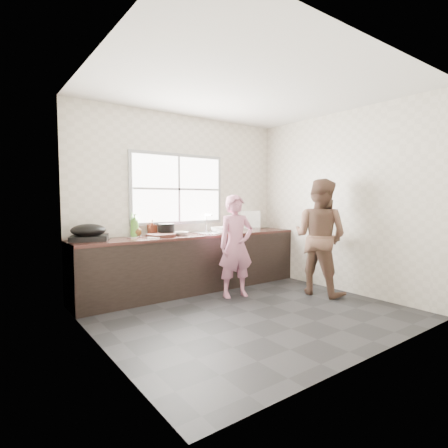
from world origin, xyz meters
TOP-DOWN VIEW (x-y plane):
  - floor at (0.00, 0.00)m, footprint 3.60×3.20m
  - ceiling at (0.00, 0.00)m, footprint 3.60×3.20m
  - wall_back at (0.00, 1.60)m, footprint 3.60×0.01m
  - wall_left at (-1.80, 0.00)m, footprint 0.01×3.20m
  - wall_right at (1.80, 0.00)m, footprint 0.01×3.20m
  - wall_front at (0.00, -1.60)m, footprint 3.60×0.01m
  - cabinet at (0.00, 1.29)m, footprint 3.60×0.62m
  - countertop at (0.00, 1.29)m, footprint 3.60×0.64m
  - sink at (0.35, 1.29)m, footprint 0.55×0.45m
  - faucet at (0.35, 1.49)m, footprint 0.02×0.02m
  - window_frame at (-0.10, 1.59)m, footprint 1.60×0.05m
  - window_glazing at (-0.10, 1.57)m, footprint 1.50×0.01m
  - woman at (0.30, 0.64)m, footprint 0.56×0.43m
  - person_side at (1.39, 0.03)m, footprint 0.79×0.93m
  - cutting_board at (-0.55, 1.28)m, footprint 0.56×0.56m
  - cleaver at (-0.39, 1.33)m, footprint 0.19×0.15m
  - bowl_mince at (-0.23, 1.28)m, footprint 0.23×0.23m
  - bowl_crabs at (0.50, 1.32)m, footprint 0.26×0.26m
  - bowl_held at (0.41, 1.13)m, footprint 0.21×0.21m
  - black_pot at (-0.40, 1.41)m, footprint 0.29×0.29m
  - plate_food at (-0.71, 1.17)m, footprint 0.22×0.22m
  - bottle_green at (-0.85, 1.52)m, footprint 0.17×0.17m
  - bottle_brown_tall at (-0.58, 1.52)m, footprint 0.10×0.11m
  - bottle_brown_short at (-0.82, 1.52)m, footprint 0.17×0.17m
  - glass_jar at (-0.78, 1.52)m, footprint 0.07×0.07m
  - burner at (-1.50, 1.42)m, footprint 0.58×0.58m
  - wok at (-1.54, 1.33)m, footprint 0.56×0.56m
  - dish_rack at (1.20, 1.52)m, footprint 0.45×0.32m
  - pot_lid_left at (-1.35, 1.41)m, footprint 0.26×0.26m
  - pot_lid_right at (-0.91, 1.42)m, footprint 0.29×0.29m

SIDE VIEW (x-z plane):
  - floor at x=0.00m, z-range -0.01..0.00m
  - cabinet at x=0.00m, z-range 0.00..0.82m
  - woman at x=0.30m, z-range 0.00..1.36m
  - countertop at x=0.00m, z-range 0.82..0.86m
  - person_side at x=1.39m, z-range 0.00..1.69m
  - sink at x=0.35m, z-range 0.85..0.88m
  - pot_lid_left at x=-1.35m, z-range 0.86..0.87m
  - pot_lid_right at x=-0.91m, z-range 0.86..0.87m
  - plate_food at x=-0.71m, z-range 0.86..0.88m
  - cutting_board at x=-0.55m, z-range 0.86..0.90m
  - bowl_mince at x=-0.23m, z-range 0.86..0.91m
  - bowl_held at x=0.41m, z-range 0.86..0.92m
  - burner at x=-1.50m, z-range 0.86..0.93m
  - bowl_crabs at x=0.50m, z-range 0.86..0.93m
  - cleaver at x=-0.39m, z-range 0.90..0.91m
  - glass_jar at x=-0.78m, z-range 0.86..0.97m
  - bottle_brown_short at x=-0.82m, z-range 0.86..1.03m
  - black_pot at x=-0.40m, z-range 0.86..1.03m
  - bottle_brown_tall at x=-0.58m, z-range 0.86..1.08m
  - wok at x=-1.54m, z-range 0.92..1.08m
  - faucet at x=0.35m, z-range 0.86..1.16m
  - bottle_green at x=-0.85m, z-range 0.86..1.19m
  - dish_rack at x=1.20m, z-range 0.86..1.19m
  - wall_back at x=0.00m, z-range 0.00..2.70m
  - wall_left at x=-1.80m, z-range 0.00..2.70m
  - wall_right at x=1.80m, z-range 0.00..2.70m
  - wall_front at x=0.00m, z-range 0.00..2.70m
  - window_glazing at x=-0.10m, z-range 1.05..2.05m
  - window_frame at x=-0.10m, z-range 1.00..2.10m
  - ceiling at x=0.00m, z-range 2.70..2.71m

